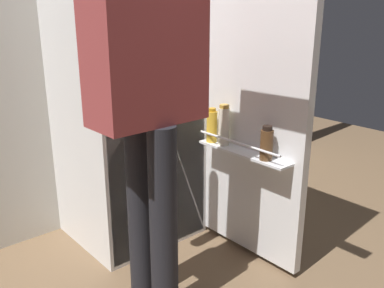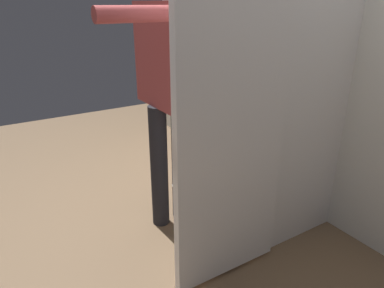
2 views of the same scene
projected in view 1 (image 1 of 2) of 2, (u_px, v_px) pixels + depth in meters
The scene contains 4 objects.
ground_plane at pixel (191, 269), 2.26m from camera, with size 6.57×6.57×0.00m, color brown.
kitchen_wall at pixel (89, 3), 2.50m from camera, with size 4.40×0.10×2.68m, color silver.
refrigerator at pixel (135, 92), 2.37m from camera, with size 0.72×1.27×1.74m.
person at pixel (149, 74), 1.68m from camera, with size 0.57×0.79×1.75m.
Camera 1 is at (-1.27, -1.47, 1.33)m, focal length 40.07 mm.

